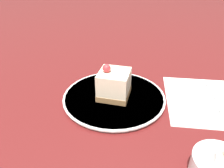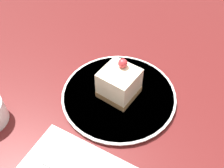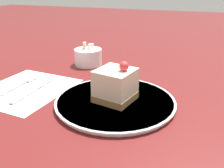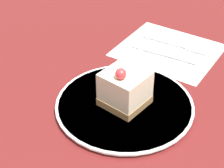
{
  "view_description": "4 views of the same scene",
  "coord_description": "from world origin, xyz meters",
  "px_view_note": "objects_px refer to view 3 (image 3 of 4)",
  "views": [
    {
      "loc": [
        -0.03,
        0.5,
        0.35
      ],
      "look_at": [
        -0.01,
        0.0,
        0.05
      ],
      "focal_mm": 35.0,
      "sensor_mm": 36.0,
      "label": 1
    },
    {
      "loc": [
        -0.39,
        -0.14,
        0.48
      ],
      "look_at": [
        -0.04,
        0.01,
        0.06
      ],
      "focal_mm": 40.0,
      "sensor_mm": 36.0,
      "label": 2
    },
    {
      "loc": [
        0.15,
        -0.5,
        0.27
      ],
      "look_at": [
        -0.03,
        0.01,
        0.05
      ],
      "focal_mm": 40.0,
      "sensor_mm": 36.0,
      "label": 3
    },
    {
      "loc": [
        0.51,
        0.25,
        0.49
      ],
      "look_at": [
        -0.01,
        -0.02,
        0.06
      ],
      "focal_mm": 60.0,
      "sensor_mm": 36.0,
      "label": 4
    }
  ],
  "objects_px": {
    "cake_slice": "(115,85)",
    "plate": "(115,102)",
    "fork": "(21,84)",
    "knife": "(30,92)",
    "sugar_bowl": "(88,57)"
  },
  "relations": [
    {
      "from": "cake_slice",
      "to": "fork",
      "type": "xyz_separation_m",
      "value": [
        -0.28,
        0.02,
        -0.04
      ]
    },
    {
      "from": "cake_slice",
      "to": "sugar_bowl",
      "type": "relative_size",
      "value": 1.06
    },
    {
      "from": "fork",
      "to": "sugar_bowl",
      "type": "relative_size",
      "value": 1.9
    },
    {
      "from": "cake_slice",
      "to": "knife",
      "type": "xyz_separation_m",
      "value": [
        -0.22,
        -0.02,
        -0.04
      ]
    },
    {
      "from": "fork",
      "to": "knife",
      "type": "height_order",
      "value": "same"
    },
    {
      "from": "fork",
      "to": "knife",
      "type": "xyz_separation_m",
      "value": [
        0.06,
        -0.04,
        0.0
      ]
    },
    {
      "from": "fork",
      "to": "knife",
      "type": "relative_size",
      "value": 1.02
    },
    {
      "from": "cake_slice",
      "to": "knife",
      "type": "height_order",
      "value": "cake_slice"
    },
    {
      "from": "fork",
      "to": "sugar_bowl",
      "type": "bearing_deg",
      "value": 69.31
    },
    {
      "from": "plate",
      "to": "fork",
      "type": "relative_size",
      "value": 1.6
    },
    {
      "from": "cake_slice",
      "to": "knife",
      "type": "bearing_deg",
      "value": -163.61
    },
    {
      "from": "knife",
      "to": "sugar_bowl",
      "type": "bearing_deg",
      "value": 83.85
    },
    {
      "from": "cake_slice",
      "to": "plate",
      "type": "bearing_deg",
      "value": -166.51
    },
    {
      "from": "knife",
      "to": "sugar_bowl",
      "type": "xyz_separation_m",
      "value": [
        0.04,
        0.27,
        0.02
      ]
    },
    {
      "from": "cake_slice",
      "to": "fork",
      "type": "distance_m",
      "value": 0.29
    }
  ]
}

